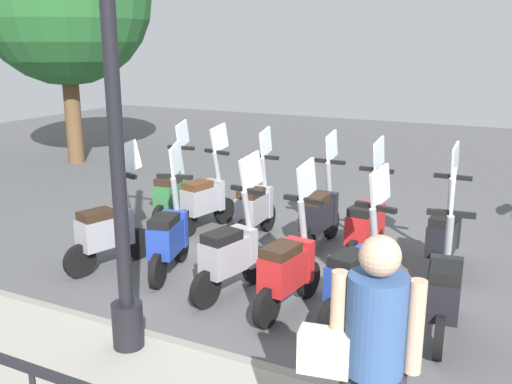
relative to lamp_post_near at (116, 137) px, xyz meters
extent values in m
plane|color=#4C4C4F|center=(2.40, -0.42, -1.97)|extent=(28.00, 28.00, 0.00)
cube|color=gray|center=(0.25, -0.42, -1.90)|extent=(0.10, 20.00, 0.15)
cylinder|color=black|center=(0.00, 0.00, -1.62)|extent=(0.26, 0.26, 0.40)
cylinder|color=black|center=(0.00, 0.00, 0.18)|extent=(0.12, 0.12, 4.01)
cylinder|color=#335184|center=(-0.72, -2.30, -0.73)|extent=(0.37, 0.37, 0.55)
sphere|color=tan|center=(-0.72, -2.30, -0.34)|extent=(0.22, 0.22, 0.22)
cylinder|color=tan|center=(-0.69, -2.50, -0.71)|extent=(0.09, 0.09, 0.52)
cylinder|color=tan|center=(-0.76, -2.11, -0.71)|extent=(0.09, 0.09, 0.52)
cube|color=beige|center=(-0.82, -2.06, -0.90)|extent=(0.19, 0.30, 0.24)
cylinder|color=brown|center=(6.19, 6.53, -0.87)|extent=(0.36, 0.36, 2.21)
cylinder|color=black|center=(2.09, -2.28, -1.77)|extent=(0.41, 0.13, 0.40)
cylinder|color=black|center=(1.26, -2.38, -1.77)|extent=(0.41, 0.13, 0.40)
cube|color=black|center=(1.59, -2.34, -1.49)|extent=(0.63, 0.35, 0.36)
cube|color=black|center=(1.88, -2.31, -1.47)|extent=(0.15, 0.31, 0.44)
cube|color=black|center=(1.52, -2.35, -1.26)|extent=(0.43, 0.30, 0.10)
cylinder|color=gray|center=(1.94, -2.30, -1.12)|extent=(0.19, 0.09, 0.55)
cube|color=black|center=(1.94, -2.30, -0.84)|extent=(0.11, 0.44, 0.05)
cube|color=silver|center=(2.00, -2.29, -0.64)|extent=(0.39, 0.07, 0.42)
cylinder|color=black|center=(1.98, -1.65, -1.77)|extent=(0.41, 0.18, 0.40)
cylinder|color=black|center=(1.18, -1.43, -1.77)|extent=(0.41, 0.18, 0.40)
cube|color=navy|center=(1.50, -1.52, -1.49)|extent=(0.65, 0.43, 0.36)
cube|color=navy|center=(1.78, -1.59, -1.47)|extent=(0.19, 0.32, 0.44)
cube|color=black|center=(1.43, -1.50, -1.26)|extent=(0.45, 0.36, 0.10)
cylinder|color=gray|center=(1.83, -1.61, -1.12)|extent=(0.19, 0.12, 0.55)
cube|color=black|center=(1.83, -1.61, -0.84)|extent=(0.17, 0.44, 0.05)
cube|color=silver|center=(1.89, -1.63, -0.64)|extent=(0.38, 0.13, 0.42)
cylinder|color=black|center=(1.92, -0.90, -1.77)|extent=(0.41, 0.13, 0.40)
cylinder|color=black|center=(1.09, -0.79, -1.77)|extent=(0.41, 0.13, 0.40)
cube|color=#B21E1E|center=(1.42, -0.83, -1.49)|extent=(0.63, 0.35, 0.36)
cube|color=#B21E1E|center=(1.71, -0.87, -1.47)|extent=(0.16, 0.31, 0.44)
cube|color=black|center=(1.35, -0.82, -1.26)|extent=(0.43, 0.31, 0.10)
cylinder|color=gray|center=(1.77, -0.88, -1.12)|extent=(0.19, 0.09, 0.55)
cube|color=black|center=(1.77, -0.88, -0.84)|extent=(0.12, 0.44, 0.05)
cube|color=silver|center=(1.83, -0.88, -0.64)|extent=(0.39, 0.08, 0.42)
cylinder|color=black|center=(2.00, -0.22, -1.77)|extent=(0.41, 0.16, 0.40)
cylinder|color=black|center=(1.19, -0.04, -1.77)|extent=(0.41, 0.16, 0.40)
cube|color=gray|center=(1.51, -0.11, -1.49)|extent=(0.65, 0.40, 0.36)
cube|color=gray|center=(1.79, -0.18, -1.47)|extent=(0.18, 0.32, 0.44)
cube|color=black|center=(1.44, -0.10, -1.26)|extent=(0.45, 0.34, 0.10)
cylinder|color=gray|center=(1.85, -0.19, -1.12)|extent=(0.19, 0.11, 0.55)
cube|color=black|center=(1.85, -0.19, -0.84)|extent=(0.15, 0.44, 0.05)
cube|color=silver|center=(1.91, -0.20, -0.64)|extent=(0.39, 0.11, 0.42)
cylinder|color=black|center=(2.17, 0.92, -1.77)|extent=(0.41, 0.18, 0.40)
cylinder|color=black|center=(1.37, 0.70, -1.77)|extent=(0.41, 0.18, 0.40)
cube|color=navy|center=(1.69, 0.79, -1.49)|extent=(0.65, 0.43, 0.36)
cube|color=navy|center=(1.97, 0.87, -1.47)|extent=(0.20, 0.32, 0.44)
cube|color=black|center=(1.62, 0.77, -1.26)|extent=(0.46, 0.36, 0.10)
cylinder|color=gray|center=(2.02, 0.88, -1.12)|extent=(0.19, 0.12, 0.55)
cube|color=black|center=(2.02, 0.88, -0.84)|extent=(0.18, 0.44, 0.05)
cube|color=silver|center=(2.08, 0.90, -0.64)|extent=(0.38, 0.13, 0.42)
cylinder|color=black|center=(2.00, 1.45, -1.77)|extent=(0.41, 0.19, 0.40)
cylinder|color=black|center=(1.20, 1.69, -1.77)|extent=(0.41, 0.19, 0.40)
cube|color=gray|center=(1.52, 1.60, -1.49)|extent=(0.66, 0.44, 0.36)
cube|color=gray|center=(1.80, 1.51, -1.47)|extent=(0.20, 0.32, 0.44)
cube|color=black|center=(1.45, 1.62, -1.26)|extent=(0.46, 0.36, 0.10)
cylinder|color=gray|center=(1.85, 1.50, -1.12)|extent=(0.20, 0.12, 0.55)
cube|color=black|center=(1.85, 1.50, -0.84)|extent=(0.18, 0.44, 0.05)
cube|color=silver|center=(1.91, 1.48, -0.64)|extent=(0.38, 0.14, 0.42)
cylinder|color=black|center=(3.66, -2.09, -1.77)|extent=(0.40, 0.09, 0.40)
cylinder|color=black|center=(2.83, -2.07, -1.77)|extent=(0.40, 0.09, 0.40)
cube|color=black|center=(3.16, -2.08, -1.49)|extent=(0.61, 0.29, 0.36)
cube|color=black|center=(3.45, -2.09, -1.47)|extent=(0.13, 0.30, 0.44)
cube|color=black|center=(3.09, -2.08, -1.26)|extent=(0.41, 0.27, 0.10)
cylinder|color=gray|center=(3.51, -2.09, -1.12)|extent=(0.18, 0.07, 0.55)
cube|color=black|center=(3.51, -2.09, -0.84)|extent=(0.07, 0.44, 0.05)
cube|color=silver|center=(3.57, -2.09, -0.64)|extent=(0.39, 0.04, 0.42)
cylinder|color=black|center=(3.63, -1.18, -1.77)|extent=(0.40, 0.11, 0.40)
cylinder|color=black|center=(2.80, -1.12, -1.77)|extent=(0.40, 0.11, 0.40)
cube|color=#B21E1E|center=(3.13, -1.15, -1.49)|extent=(0.62, 0.32, 0.36)
cube|color=#B21E1E|center=(3.42, -1.17, -1.47)|extent=(0.14, 0.31, 0.44)
cube|color=black|center=(3.06, -1.14, -1.26)|extent=(0.42, 0.29, 0.10)
cylinder|color=gray|center=(3.48, -1.17, -1.12)|extent=(0.19, 0.08, 0.55)
cube|color=black|center=(3.48, -1.17, -0.84)|extent=(0.09, 0.44, 0.05)
cube|color=silver|center=(3.54, -1.18, -0.64)|extent=(0.39, 0.06, 0.42)
cylinder|color=black|center=(3.85, -0.47, -1.77)|extent=(0.40, 0.10, 0.40)
cylinder|color=black|center=(3.02, -0.43, -1.77)|extent=(0.40, 0.10, 0.40)
cube|color=black|center=(3.35, -0.45, -1.49)|extent=(0.61, 0.31, 0.36)
cube|color=black|center=(3.64, -0.46, -1.47)|extent=(0.13, 0.31, 0.44)
cube|color=black|center=(3.28, -0.45, -1.26)|extent=(0.41, 0.28, 0.10)
cylinder|color=gray|center=(3.70, -0.47, -1.12)|extent=(0.19, 0.08, 0.55)
cube|color=black|center=(3.70, -0.47, -0.84)|extent=(0.08, 0.44, 0.05)
cube|color=silver|center=(3.76, -0.47, -0.64)|extent=(0.39, 0.05, 0.42)
cylinder|color=black|center=(3.74, 0.46, -1.77)|extent=(0.40, 0.09, 0.40)
cylinder|color=black|center=(2.91, 0.44, -1.77)|extent=(0.40, 0.09, 0.40)
cube|color=gray|center=(3.24, 0.45, -1.49)|extent=(0.61, 0.30, 0.36)
cube|color=gray|center=(3.53, 0.46, -1.47)|extent=(0.13, 0.30, 0.44)
cube|color=black|center=(3.17, 0.45, -1.26)|extent=(0.41, 0.27, 0.10)
cylinder|color=gray|center=(3.59, 0.46, -1.12)|extent=(0.18, 0.08, 0.55)
cube|color=black|center=(3.59, 0.46, -0.84)|extent=(0.07, 0.44, 0.05)
cube|color=silver|center=(3.65, 0.46, -0.64)|extent=(0.39, 0.04, 0.42)
cylinder|color=black|center=(3.76, 1.21, -1.77)|extent=(0.41, 0.16, 0.40)
cylinder|color=black|center=(2.95, 1.37, -1.77)|extent=(0.41, 0.16, 0.40)
cube|color=gray|center=(3.27, 1.31, -1.49)|extent=(0.64, 0.39, 0.36)
cube|color=gray|center=(3.55, 1.25, -1.47)|extent=(0.18, 0.32, 0.44)
cube|color=#4C2D19|center=(3.20, 1.32, -1.26)|extent=(0.44, 0.33, 0.10)
cylinder|color=gray|center=(3.61, 1.24, -1.12)|extent=(0.19, 0.10, 0.55)
cube|color=black|center=(3.61, 1.24, -0.84)|extent=(0.15, 0.44, 0.05)
cube|color=silver|center=(3.67, 1.23, -0.64)|extent=(0.39, 0.11, 0.42)
cylinder|color=black|center=(3.82, 1.92, -1.77)|extent=(0.41, 0.12, 0.40)
cylinder|color=black|center=(2.99, 1.84, -1.77)|extent=(0.41, 0.12, 0.40)
cube|color=#2D6B38|center=(3.32, 1.87, -1.49)|extent=(0.62, 0.34, 0.36)
cube|color=#2D6B38|center=(3.61, 1.90, -1.47)|extent=(0.15, 0.31, 0.44)
cube|color=black|center=(3.25, 1.86, -1.26)|extent=(0.42, 0.30, 0.10)
cylinder|color=gray|center=(3.67, 1.90, -1.12)|extent=(0.19, 0.09, 0.55)
cube|color=black|center=(3.67, 1.90, -0.84)|extent=(0.10, 0.44, 0.05)
cube|color=silver|center=(3.73, 1.91, -0.64)|extent=(0.39, 0.07, 0.42)
camera|label=1|loc=(-3.45, -2.97, 0.72)|focal=40.00mm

